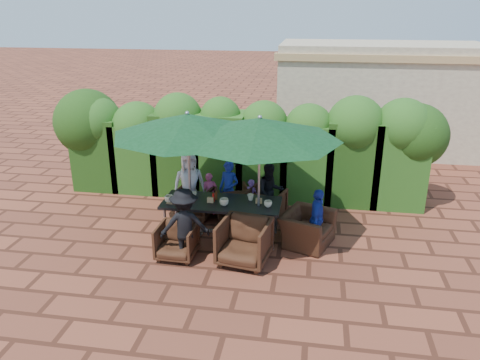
% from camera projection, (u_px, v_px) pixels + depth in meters
% --- Properties ---
extents(ground, '(80.00, 80.00, 0.00)m').
position_uv_depth(ground, '(223.00, 239.00, 9.06)').
color(ground, brown).
rests_on(ground, ground).
extents(dining_table, '(2.24, 0.90, 0.75)m').
position_uv_depth(dining_table, '(222.00, 205.00, 8.90)').
color(dining_table, black).
rests_on(dining_table, ground).
extents(umbrella_left, '(2.82, 2.82, 2.46)m').
position_uv_depth(umbrella_left, '(188.00, 124.00, 8.51)').
color(umbrella_left, gray).
rests_on(umbrella_left, ground).
extents(umbrella_right, '(2.93, 2.93, 2.46)m').
position_uv_depth(umbrella_right, '(260.00, 129.00, 8.20)').
color(umbrella_right, gray).
rests_on(umbrella_right, ground).
extents(chair_far_left, '(0.77, 0.74, 0.72)m').
position_uv_depth(chair_far_left, '(195.00, 200.00, 9.94)').
color(chair_far_left, black).
rests_on(chair_far_left, ground).
extents(chair_far_mid, '(0.89, 0.87, 0.72)m').
position_uv_depth(chair_far_mid, '(232.00, 200.00, 9.96)').
color(chair_far_mid, black).
rests_on(chair_far_mid, ground).
extents(chair_far_right, '(0.92, 0.88, 0.77)m').
position_uv_depth(chair_far_right, '(265.00, 204.00, 9.68)').
color(chair_far_right, black).
rests_on(chair_far_right, ground).
extents(chair_near_left, '(0.69, 0.65, 0.69)m').
position_uv_depth(chair_near_left, '(177.00, 240.00, 8.30)').
color(chair_near_left, black).
rests_on(chair_near_left, ground).
extents(chair_near_right, '(0.96, 0.91, 0.86)m').
position_uv_depth(chair_near_right, '(244.00, 240.00, 8.10)').
color(chair_near_right, black).
rests_on(chair_near_right, ground).
extents(chair_end_right, '(0.92, 1.12, 0.84)m').
position_uv_depth(chair_end_right, '(307.00, 223.00, 8.75)').
color(chair_end_right, black).
rests_on(chair_end_right, ground).
extents(adult_far_left, '(0.79, 0.64, 1.40)m').
position_uv_depth(adult_far_left, '(189.00, 184.00, 9.90)').
color(adult_far_left, white).
rests_on(adult_far_left, ground).
extents(adult_far_mid, '(0.53, 0.47, 1.23)m').
position_uv_depth(adult_far_mid, '(229.00, 189.00, 9.84)').
color(adult_far_mid, '#1C2E98').
rests_on(adult_far_mid, ground).
extents(adult_far_right, '(0.68, 0.55, 1.22)m').
position_uv_depth(adult_far_right, '(270.00, 192.00, 9.72)').
color(adult_far_right, black).
rests_on(adult_far_right, ground).
extents(adult_near_left, '(0.93, 0.62, 1.33)m').
position_uv_depth(adult_near_left, '(185.00, 225.00, 8.12)').
color(adult_near_left, black).
rests_on(adult_near_left, ground).
extents(adult_end_right, '(0.37, 0.69, 1.15)m').
position_uv_depth(adult_end_right, '(317.00, 219.00, 8.58)').
color(adult_end_right, '#1C2E98').
rests_on(adult_end_right, ground).
extents(child_left, '(0.38, 0.33, 0.92)m').
position_uv_depth(child_left, '(210.00, 194.00, 10.01)').
color(child_left, '#CD487C').
rests_on(child_left, ground).
extents(child_right, '(0.37, 0.33, 0.83)m').
position_uv_depth(child_right, '(251.00, 198.00, 9.89)').
color(child_right, purple).
rests_on(child_right, ground).
extents(pedestrian_a, '(1.50, 0.67, 1.55)m').
position_uv_depth(pedestrian_a, '(319.00, 145.00, 12.41)').
color(pedestrian_a, green).
rests_on(pedestrian_a, ground).
extents(pedestrian_b, '(0.84, 0.60, 1.60)m').
position_uv_depth(pedestrian_b, '(353.00, 145.00, 12.34)').
color(pedestrian_b, '#CD487C').
rests_on(pedestrian_b, ground).
extents(pedestrian_c, '(1.29, 0.79, 1.88)m').
position_uv_depth(pedestrian_c, '(394.00, 140.00, 12.25)').
color(pedestrian_c, '#9C9DA5').
rests_on(pedestrian_c, ground).
extents(cup_a, '(0.17, 0.17, 0.13)m').
position_uv_depth(cup_a, '(169.00, 199.00, 8.83)').
color(cup_a, beige).
rests_on(cup_a, dining_table).
extents(cup_b, '(0.15, 0.15, 0.14)m').
position_uv_depth(cup_b, '(193.00, 196.00, 8.98)').
color(cup_b, beige).
rests_on(cup_b, dining_table).
extents(cup_c, '(0.17, 0.17, 0.14)m').
position_uv_depth(cup_c, '(224.00, 202.00, 8.69)').
color(cup_c, beige).
rests_on(cup_c, dining_table).
extents(cup_d, '(0.12, 0.12, 0.12)m').
position_uv_depth(cup_d, '(251.00, 197.00, 8.93)').
color(cup_d, beige).
rests_on(cup_d, dining_table).
extents(cup_e, '(0.15, 0.15, 0.12)m').
position_uv_depth(cup_e, '(268.00, 204.00, 8.63)').
color(cup_e, beige).
rests_on(cup_e, dining_table).
extents(ketchup_bottle, '(0.04, 0.04, 0.17)m').
position_uv_depth(ketchup_bottle, '(213.00, 197.00, 8.86)').
color(ketchup_bottle, '#B20C0A').
rests_on(ketchup_bottle, dining_table).
extents(sauce_bottle, '(0.04, 0.04, 0.17)m').
position_uv_depth(sauce_bottle, '(216.00, 196.00, 8.94)').
color(sauce_bottle, '#4C230C').
rests_on(sauce_bottle, dining_table).
extents(serving_tray, '(0.35, 0.25, 0.02)m').
position_uv_depth(serving_tray, '(177.00, 202.00, 8.86)').
color(serving_tray, olive).
rests_on(serving_tray, dining_table).
extents(number_block_left, '(0.12, 0.06, 0.10)m').
position_uv_depth(number_block_left, '(210.00, 200.00, 8.82)').
color(number_block_left, tan).
rests_on(number_block_left, dining_table).
extents(number_block_right, '(0.12, 0.06, 0.10)m').
position_uv_depth(number_block_right, '(259.00, 201.00, 8.79)').
color(number_block_right, tan).
rests_on(number_block_right, dining_table).
extents(hedge_wall, '(9.10, 1.60, 2.45)m').
position_uv_depth(hedge_wall, '(238.00, 140.00, 10.75)').
color(hedge_wall, '#17360E').
rests_on(hedge_wall, ground).
extents(building, '(6.20, 3.08, 3.20)m').
position_uv_depth(building, '(378.00, 97.00, 14.43)').
color(building, beige).
rests_on(building, ground).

